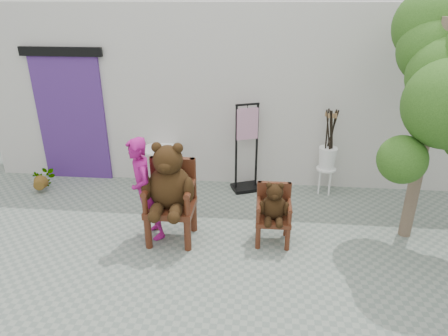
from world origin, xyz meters
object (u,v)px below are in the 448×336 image
person (146,190)px  chair_small (274,208)px  cafe_table (161,162)px  chair_big (170,187)px  stool_bucket (327,158)px  display_stand (246,158)px

person → chair_small: bearing=64.5°
person → cafe_table: size_ratio=2.06×
chair_big → stool_bucket: (2.27, 1.61, -0.15)m
chair_big → display_stand: size_ratio=0.93×
person → stool_bucket: bearing=94.5°
display_stand → chair_big: bearing=-142.1°
cafe_table → display_stand: display_stand is taller
display_stand → stool_bucket: display_stand is taller
person → display_stand: display_stand is taller
chair_big → person: 0.33m
chair_small → stool_bucket: bearing=59.9°
person → display_stand: 2.04m
chair_big → person: person is taller
chair_small → stool_bucket: size_ratio=0.61×
chair_big → cafe_table: chair_big is taller
cafe_table → stool_bucket: stool_bucket is taller
chair_big → stool_bucket: stool_bucket is taller
stool_bucket → chair_small: bearing=-120.1°
chair_big → display_stand: 1.87m
chair_small → cafe_table: (-1.91, 1.54, -0.08)m
display_stand → stool_bucket: (1.33, 0.00, 0.06)m
cafe_table → stool_bucket: bearing=-0.0°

